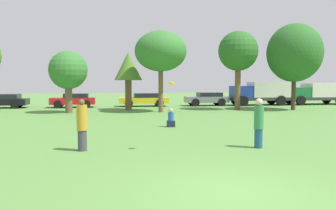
# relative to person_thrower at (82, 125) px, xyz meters

# --- Properties ---
(ground_plane) EXTENTS (120.00, 120.00, 0.00)m
(ground_plane) POSITION_rel_person_thrower_xyz_m (3.52, -4.86, -0.87)
(ground_plane) COLOR #54843D
(person_thrower) EXTENTS (0.36, 0.36, 1.74)m
(person_thrower) POSITION_rel_person_thrower_xyz_m (0.00, 0.00, 0.00)
(person_thrower) COLOR #3F3F47
(person_thrower) RESTS_ON ground
(person_catcher) EXTENTS (0.33, 0.33, 1.74)m
(person_catcher) POSITION_rel_person_thrower_xyz_m (6.07, -0.47, 0.02)
(person_catcher) COLOR navy
(person_catcher) RESTS_ON ground
(frisbee) EXTENTS (0.24, 0.22, 0.16)m
(frisbee) POSITION_rel_person_thrower_xyz_m (2.94, -0.58, 1.40)
(frisbee) COLOR yellow
(bystander_sitting) EXTENTS (0.39, 0.32, 0.96)m
(bystander_sitting) POSITION_rel_person_thrower_xyz_m (3.95, 5.40, -0.47)
(bystander_sitting) COLOR #191E33
(bystander_sitting) RESTS_ON ground
(tree_1) EXTENTS (2.80, 2.80, 4.54)m
(tree_1) POSITION_rel_person_thrower_xyz_m (-2.18, 14.13, 2.21)
(tree_1) COLOR brown
(tree_1) RESTS_ON ground
(tree_2) EXTENTS (2.27, 2.27, 4.67)m
(tree_2) POSITION_rel_person_thrower_xyz_m (2.28, 16.18, 2.54)
(tree_2) COLOR brown
(tree_2) RESTS_ON ground
(tree_3) EXTENTS (3.89, 3.89, 6.09)m
(tree_3) POSITION_rel_person_thrower_xyz_m (4.59, 13.70, 3.67)
(tree_3) COLOR brown
(tree_3) RESTS_ON ground
(tree_4) EXTENTS (3.20, 3.20, 6.35)m
(tree_4) POSITION_rel_person_thrower_xyz_m (11.01, 14.63, 3.81)
(tree_4) COLOR brown
(tree_4) RESTS_ON ground
(tree_5) EXTENTS (4.36, 4.36, 6.92)m
(tree_5) POSITION_rel_person_thrower_xyz_m (15.41, 13.77, 3.71)
(tree_5) COLOR #473323
(tree_5) RESTS_ON ground
(parked_car_black) EXTENTS (4.57, 2.01, 1.22)m
(parked_car_black) POSITION_rel_person_thrower_xyz_m (-8.56, 19.69, -0.22)
(parked_car_black) COLOR black
(parked_car_black) RESTS_ON ground
(parked_car_red) EXTENTS (3.87, 1.94, 1.24)m
(parked_car_red) POSITION_rel_person_thrower_xyz_m (-2.42, 19.47, -0.21)
(parked_car_red) COLOR red
(parked_car_red) RESTS_ON ground
(parked_car_yellow) EXTENTS (4.51, 1.96, 1.22)m
(parked_car_yellow) POSITION_rel_person_thrower_xyz_m (3.91, 19.77, -0.21)
(parked_car_yellow) COLOR gold
(parked_car_yellow) RESTS_ON ground
(parked_car_grey) EXTENTS (4.07, 1.89, 1.25)m
(parked_car_grey) POSITION_rel_person_thrower_xyz_m (9.88, 19.67, -0.20)
(parked_car_grey) COLOR slate
(parked_car_grey) RESTS_ON ground
(delivery_truck_blue) EXTENTS (6.06, 2.25, 2.25)m
(delivery_truck_blue) POSITION_rel_person_thrower_xyz_m (15.22, 19.44, 0.39)
(delivery_truck_blue) COLOR #2D2D33
(delivery_truck_blue) RESTS_ON ground
(delivery_truck_green) EXTENTS (6.76, 2.49, 2.12)m
(delivery_truck_green) POSITION_rel_person_thrower_xyz_m (21.32, 19.57, 0.31)
(delivery_truck_green) COLOR #2D2D33
(delivery_truck_green) RESTS_ON ground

